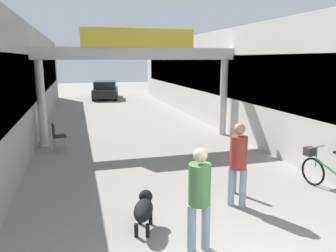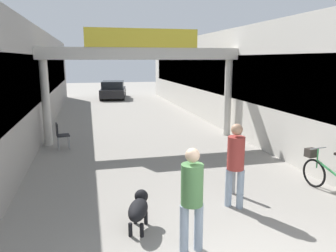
{
  "view_description": "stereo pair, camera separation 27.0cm",
  "coord_description": "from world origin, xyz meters",
  "px_view_note": "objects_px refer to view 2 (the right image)",
  "views": [
    {
      "loc": [
        -2.16,
        -3.07,
        2.95
      ],
      "look_at": [
        0.0,
        4.71,
        1.3
      ],
      "focal_mm": 35.0,
      "sensor_mm": 36.0,
      "label": 1
    },
    {
      "loc": [
        -1.9,
        -3.13,
        2.95
      ],
      "look_at": [
        0.0,
        4.71,
        1.3
      ],
      "focal_mm": 35.0,
      "sensor_mm": 36.0,
      "label": 2
    }
  ],
  "objects_px": {
    "pedestrian_with_dog": "(192,194)",
    "bicycle_green_second": "(328,174)",
    "bollard_post_metal": "(233,172)",
    "parked_car_black": "(113,90)",
    "pedestrian_companion": "(236,160)",
    "dog_on_leash": "(139,208)",
    "cafe_chair_black_nearer": "(60,134)"
  },
  "relations": [
    {
      "from": "dog_on_leash",
      "to": "parked_car_black",
      "type": "relative_size",
      "value": 0.21
    },
    {
      "from": "pedestrian_with_dog",
      "to": "parked_car_black",
      "type": "height_order",
      "value": "pedestrian_with_dog"
    },
    {
      "from": "pedestrian_companion",
      "to": "cafe_chair_black_nearer",
      "type": "height_order",
      "value": "pedestrian_companion"
    },
    {
      "from": "dog_on_leash",
      "to": "parked_car_black",
      "type": "height_order",
      "value": "parked_car_black"
    },
    {
      "from": "bicycle_green_second",
      "to": "parked_car_black",
      "type": "distance_m",
      "value": 19.75
    },
    {
      "from": "pedestrian_with_dog",
      "to": "bollard_post_metal",
      "type": "height_order",
      "value": "pedestrian_with_dog"
    },
    {
      "from": "pedestrian_companion",
      "to": "cafe_chair_black_nearer",
      "type": "distance_m",
      "value": 6.56
    },
    {
      "from": "bollard_post_metal",
      "to": "cafe_chair_black_nearer",
      "type": "distance_m",
      "value": 6.21
    },
    {
      "from": "cafe_chair_black_nearer",
      "to": "bollard_post_metal",
      "type": "bearing_deg",
      "value": -49.86
    },
    {
      "from": "pedestrian_companion",
      "to": "dog_on_leash",
      "type": "height_order",
      "value": "pedestrian_companion"
    },
    {
      "from": "pedestrian_companion",
      "to": "bicycle_green_second",
      "type": "relative_size",
      "value": 1.03
    },
    {
      "from": "pedestrian_with_dog",
      "to": "pedestrian_companion",
      "type": "distance_m",
      "value": 1.84
    },
    {
      "from": "dog_on_leash",
      "to": "bollard_post_metal",
      "type": "bearing_deg",
      "value": 24.14
    },
    {
      "from": "pedestrian_with_dog",
      "to": "dog_on_leash",
      "type": "bearing_deg",
      "value": 127.59
    },
    {
      "from": "bollard_post_metal",
      "to": "parked_car_black",
      "type": "xyz_separation_m",
      "value": [
        -1.2,
        19.01,
        0.15
      ]
    },
    {
      "from": "bicycle_green_second",
      "to": "cafe_chair_black_nearer",
      "type": "xyz_separation_m",
      "value": [
        -6.08,
        5.21,
        0.1
      ]
    },
    {
      "from": "dog_on_leash",
      "to": "bicycle_green_second",
      "type": "distance_m",
      "value": 4.37
    },
    {
      "from": "pedestrian_companion",
      "to": "dog_on_leash",
      "type": "xyz_separation_m",
      "value": [
        -2.0,
        -0.39,
        -0.6
      ]
    },
    {
      "from": "dog_on_leash",
      "to": "parked_car_black",
      "type": "bearing_deg",
      "value": 86.97
    },
    {
      "from": "pedestrian_with_dog",
      "to": "bicycle_green_second",
      "type": "xyz_separation_m",
      "value": [
        3.65,
        1.44,
        -0.52
      ]
    },
    {
      "from": "dog_on_leash",
      "to": "cafe_chair_black_nearer",
      "type": "bearing_deg",
      "value": 106.8
    },
    {
      "from": "pedestrian_companion",
      "to": "parked_car_black",
      "type": "xyz_separation_m",
      "value": [
        -0.94,
        19.63,
        -0.35
      ]
    },
    {
      "from": "dog_on_leash",
      "to": "bollard_post_metal",
      "type": "xyz_separation_m",
      "value": [
        2.26,
        1.01,
        0.11
      ]
    },
    {
      "from": "bollard_post_metal",
      "to": "cafe_chair_black_nearer",
      "type": "relative_size",
      "value": 1.1
    },
    {
      "from": "pedestrian_with_dog",
      "to": "bollard_post_metal",
      "type": "distance_m",
      "value": 2.52
    },
    {
      "from": "pedestrian_companion",
      "to": "bicycle_green_second",
      "type": "height_order",
      "value": "pedestrian_companion"
    },
    {
      "from": "bicycle_green_second",
      "to": "pedestrian_with_dog",
      "type": "bearing_deg",
      "value": -158.41
    },
    {
      "from": "parked_car_black",
      "to": "bollard_post_metal",
      "type": "bearing_deg",
      "value": -86.38
    },
    {
      "from": "bicycle_green_second",
      "to": "parked_car_black",
      "type": "relative_size",
      "value": 0.4
    },
    {
      "from": "bollard_post_metal",
      "to": "cafe_chair_black_nearer",
      "type": "height_order",
      "value": "bollard_post_metal"
    },
    {
      "from": "pedestrian_with_dog",
      "to": "cafe_chair_black_nearer",
      "type": "xyz_separation_m",
      "value": [
        -2.43,
        6.66,
        -0.41
      ]
    },
    {
      "from": "bicycle_green_second",
      "to": "cafe_chair_black_nearer",
      "type": "relative_size",
      "value": 1.89
    }
  ]
}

